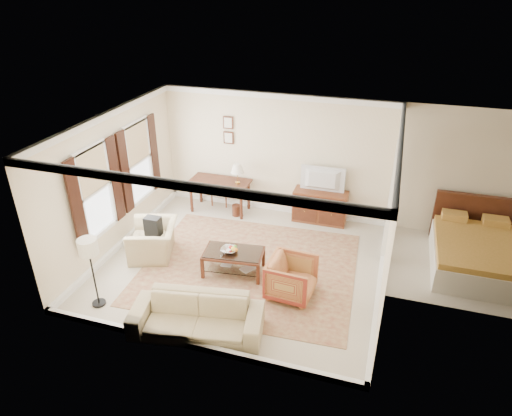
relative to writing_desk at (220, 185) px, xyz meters
The scene contains 21 objects.
room_shell 2.99m from the writing_desk, 58.17° to the right, with size 5.51×5.01×2.91m.
annex_bedroom 5.83m from the writing_desk, ahead, with size 3.00×2.70×2.90m.
window_front 3.21m from the writing_desk, 117.65° to the right, with size 0.12×1.56×1.80m, color #CCB284, non-canonical shape.
window_rear 2.03m from the writing_desk, 141.58° to the right, with size 0.12×1.56×1.80m, color #CCB284, non-canonical shape.
doorway 4.03m from the writing_desk, ahead, with size 0.10×1.12×2.25m, color white, non-canonical shape.
rug 2.67m from the writing_desk, 55.93° to the right, with size 4.15×3.56×0.01m, color brown.
writing_desk is the anchor object (origin of this frame).
desk_chair 0.40m from the writing_desk, 106.14° to the left, with size 0.45×0.45×1.05m, color brown, non-canonical shape.
desk_lamp 0.59m from the writing_desk, ahead, with size 0.32×0.32×0.50m, color silver, non-canonical shape.
framed_prints 1.33m from the writing_desk, 76.96° to the left, with size 0.25×0.04×0.68m, color #4C2315, non-canonical shape.
sideboard 2.46m from the writing_desk, ahead, with size 1.25×0.48×0.77m, color brown.
tv 2.51m from the writing_desk, ahead, with size 0.97×0.56×0.13m, color black.
coffee_table 2.69m from the writing_desk, 63.09° to the right, with size 1.22×0.80×0.49m.
fruit_bowl 2.67m from the writing_desk, 64.91° to the right, with size 0.42×0.42×0.10m, color silver.
book_a 2.60m from the writing_desk, 67.64° to the right, with size 0.28×0.04×0.38m, color brown.
book_b 2.82m from the writing_desk, 58.76° to the right, with size 0.28×0.03×0.38m, color brown.
striped_armchair 3.68m from the writing_desk, 48.16° to the right, with size 0.81×0.75×0.83m, color maroon.
club_armchair 2.35m from the writing_desk, 104.66° to the right, with size 1.06×0.69×0.93m, color #C4B384.
backpack 2.32m from the writing_desk, 104.32° to the right, with size 0.32×0.22×0.40m, color black.
sofa 4.31m from the writing_desk, 73.75° to the right, with size 2.14×0.62×0.84m, color #C4B384.
floor_lamp 4.11m from the writing_desk, 100.74° to the right, with size 0.33×0.33×1.35m.
Camera 1 is at (2.57, -7.27, 5.29)m, focal length 32.00 mm.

